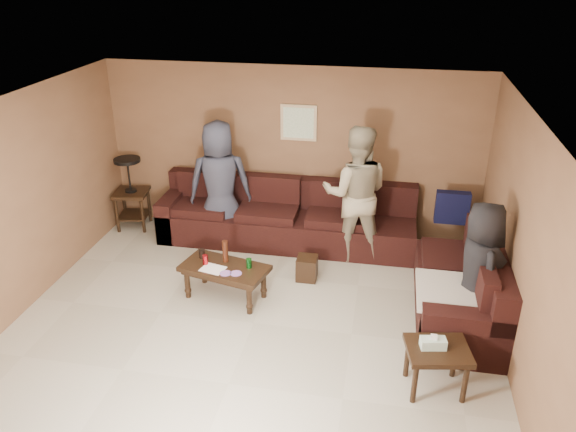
# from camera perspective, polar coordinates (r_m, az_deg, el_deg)

# --- Properties ---
(room) EXTENTS (5.60, 5.50, 2.50)m
(room) POSITION_cam_1_polar(r_m,az_deg,el_deg) (5.81, -3.97, 2.59)
(room) COLOR #B1AA96
(room) RESTS_ON ground
(sectional_sofa) EXTENTS (4.65, 2.90, 0.97)m
(sectional_sofa) POSITION_cam_1_polar(r_m,az_deg,el_deg) (7.62, 5.10, -2.82)
(sectional_sofa) COLOR black
(sectional_sofa) RESTS_ON ground
(coffee_table) EXTENTS (1.14, 0.75, 0.72)m
(coffee_table) POSITION_cam_1_polar(r_m,az_deg,el_deg) (6.92, -6.46, -5.54)
(coffee_table) COLOR black
(coffee_table) RESTS_ON ground
(end_table_left) EXTENTS (0.56, 0.56, 1.12)m
(end_table_left) POSITION_cam_1_polar(r_m,az_deg,el_deg) (8.88, -15.66, 2.38)
(end_table_left) COLOR black
(end_table_left) RESTS_ON ground
(side_table_right) EXTENTS (0.67, 0.58, 0.63)m
(side_table_right) POSITION_cam_1_polar(r_m,az_deg,el_deg) (5.69, 14.88, -13.38)
(side_table_right) COLOR black
(side_table_right) RESTS_ON ground
(waste_bin) EXTENTS (0.26, 0.26, 0.31)m
(waste_bin) POSITION_cam_1_polar(r_m,az_deg,el_deg) (7.36, 1.93, -5.31)
(waste_bin) COLOR black
(waste_bin) RESTS_ON ground
(wall_art) EXTENTS (0.52, 0.04, 0.52)m
(wall_art) POSITION_cam_1_polar(r_m,az_deg,el_deg) (8.08, 1.09, 9.45)
(wall_art) COLOR tan
(wall_art) RESTS_ON ground
(person_left) EXTENTS (1.02, 0.81, 1.82)m
(person_left) POSITION_cam_1_polar(r_m,az_deg,el_deg) (8.05, -6.92, 3.28)
(person_left) COLOR #2E3140
(person_left) RESTS_ON ground
(person_middle) EXTENTS (0.96, 0.76, 1.89)m
(person_middle) POSITION_cam_1_polar(r_m,az_deg,el_deg) (7.61, 6.88, 2.26)
(person_middle) COLOR tan
(person_middle) RESTS_ON ground
(person_right) EXTENTS (0.66, 0.86, 1.57)m
(person_right) POSITION_cam_1_polar(r_m,az_deg,el_deg) (6.42, 18.79, -5.23)
(person_right) COLOR black
(person_right) RESTS_ON ground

